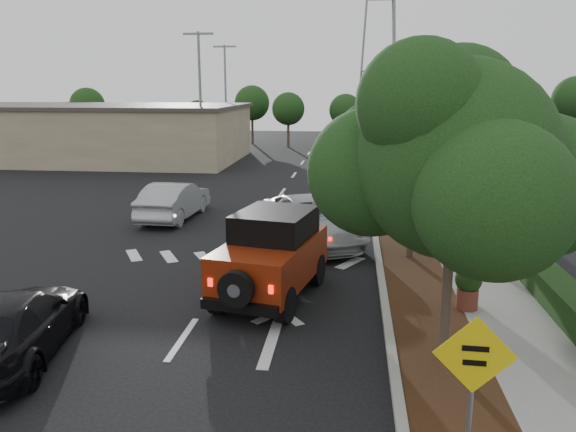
% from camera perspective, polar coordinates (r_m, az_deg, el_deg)
% --- Properties ---
extents(ground, '(120.00, 120.00, 0.00)m').
position_cam_1_polar(ground, '(13.06, -10.69, -12.17)').
color(ground, black).
rests_on(ground, ground).
extents(curb, '(0.20, 70.00, 0.15)m').
position_cam_1_polar(curb, '(23.90, 8.61, -0.27)').
color(curb, '#9E9B93').
rests_on(curb, ground).
extents(planting_strip, '(1.80, 70.00, 0.12)m').
position_cam_1_polar(planting_strip, '(23.96, 11.00, -0.36)').
color(planting_strip, black).
rests_on(planting_strip, ground).
extents(sidewalk, '(2.00, 70.00, 0.12)m').
position_cam_1_polar(sidewalk, '(24.19, 15.49, -0.48)').
color(sidewalk, gray).
rests_on(sidewalk, ground).
extents(hedge, '(0.80, 70.00, 0.80)m').
position_cam_1_polar(hedge, '(24.37, 18.79, 0.22)').
color(hedge, black).
rests_on(hedge, ground).
extents(commercial_building, '(22.00, 12.00, 4.00)m').
position_cam_1_polar(commercial_building, '(45.84, -19.06, 7.93)').
color(commercial_building, gray).
rests_on(commercial_building, ground).
extents(transmission_tower, '(7.00, 4.00, 28.00)m').
position_cam_1_polar(transmission_tower, '(59.55, 8.86, 7.57)').
color(transmission_tower, slate).
rests_on(transmission_tower, ground).
extents(street_tree_near, '(3.80, 3.80, 5.92)m').
position_cam_1_polar(street_tree_near, '(12.23, 15.35, -14.24)').
color(street_tree_near, black).
rests_on(street_tree_near, ground).
extents(street_tree_mid, '(3.20, 3.20, 5.32)m').
position_cam_1_polar(street_tree_mid, '(18.69, 12.21, -4.43)').
color(street_tree_mid, black).
rests_on(street_tree_mid, ground).
extents(street_tree_far, '(3.40, 3.40, 5.62)m').
position_cam_1_polar(street_tree_far, '(24.94, 10.83, 0.03)').
color(street_tree_far, black).
rests_on(street_tree_far, ground).
extents(light_pole_a, '(2.00, 0.22, 9.00)m').
position_cam_1_polar(light_pole_a, '(39.01, -8.65, 4.76)').
color(light_pole_a, slate).
rests_on(light_pole_a, ground).
extents(light_pole_b, '(2.00, 0.22, 9.00)m').
position_cam_1_polar(light_pole_b, '(50.80, -6.22, 6.73)').
color(light_pole_b, slate).
rests_on(light_pole_b, ground).
extents(red_jeep, '(2.78, 4.70, 2.31)m').
position_cam_1_polar(red_jeep, '(14.97, -1.47, -3.82)').
color(red_jeep, black).
rests_on(red_jeep, ground).
extents(silver_suv_ahead, '(4.80, 6.43, 1.62)m').
position_cam_1_polar(silver_suv_ahead, '(20.19, 2.33, -0.44)').
color(silver_suv_ahead, '#B3B5BB').
rests_on(silver_suv_ahead, ground).
extents(black_suv_oncoming, '(2.85, 5.18, 1.42)m').
position_cam_1_polar(black_suv_oncoming, '(13.10, -26.17, -9.86)').
color(black_suv_oncoming, black).
rests_on(black_suv_oncoming, ground).
extents(silver_sedan_oncoming, '(1.93, 4.88, 1.58)m').
position_cam_1_polar(silver_sedan_oncoming, '(24.29, -11.50, 1.56)').
color(silver_sedan_oncoming, '#A3A6AB').
rests_on(silver_sedan_oncoming, ground).
extents(parked_suv, '(4.49, 2.08, 1.49)m').
position_cam_1_polar(parked_suv, '(40.44, -12.58, 5.95)').
color(parked_suv, '#B3B6BB').
rests_on(parked_suv, ground).
extents(speed_hump_sign, '(1.12, 0.10, 2.39)m').
position_cam_1_polar(speed_hump_sign, '(8.37, 18.28, -15.07)').
color(speed_hump_sign, slate).
rests_on(speed_hump_sign, ground).
extents(terracotta_planter, '(0.66, 0.66, 1.15)m').
position_cam_1_polar(terracotta_planter, '(14.61, 17.85, -6.54)').
color(terracotta_planter, brown).
rests_on(terracotta_planter, ground).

